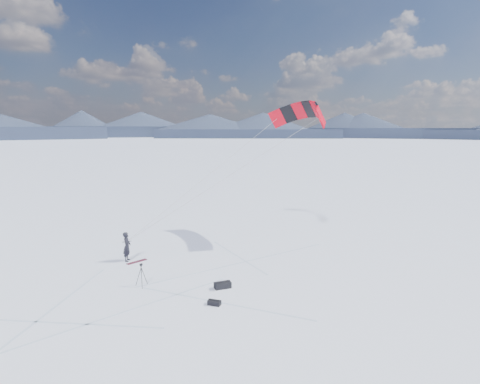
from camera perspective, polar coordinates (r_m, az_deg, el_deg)
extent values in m
plane|color=white|center=(21.69, -11.66, -12.92)|extent=(1800.00, 1800.00, 0.00)
cube|color=#1C2737|center=(336.95, 19.84, 7.76)|extent=(150.19, 119.71, 6.00)
cone|color=#1C2737|center=(336.91, 19.86, 8.27)|extent=(88.58, 88.58, 8.00)
cube|color=#1C2737|center=(339.53, 1.75, 8.30)|extent=(156.46, 80.45, 6.00)
cone|color=#1C2737|center=(339.50, 1.76, 8.81)|extent=(77.75, 77.75, 8.00)
cube|color=#1C2737|center=(340.11, -16.26, 7.95)|extent=(153.20, 57.23, 6.00)
cone|color=#1C2737|center=(340.08, -16.28, 8.45)|extent=(69.07, 69.07, 8.00)
cube|color=#A7B9D3|center=(18.78, -27.84, -17.44)|extent=(6.00, 0.12, 0.01)
cube|color=#A7B9D3|center=(20.42, -21.27, -14.80)|extent=(3.52, 7.29, 0.01)
cube|color=#A7B9D3|center=(22.32, -15.87, -12.43)|extent=(6.45, 7.79, 0.01)
cube|color=#A7B9D3|center=(24.40, -11.43, -10.36)|extent=(11.66, 3.07, 0.01)
cube|color=#A7B9D3|center=(19.18, -6.05, -15.81)|extent=(1.27, 5.91, 0.01)
cube|color=#A7B9D3|center=(21.47, -2.03, -12.95)|extent=(6.52, 4.83, 0.01)
imported|color=black|center=(25.86, -15.70, -9.40)|extent=(0.55, 0.73, 1.81)
cube|color=maroon|center=(25.50, -14.46, -9.57)|extent=(1.23, 0.95, 0.04)
cylinder|color=black|center=(21.71, -13.44, -11.53)|extent=(0.32, 0.23, 1.02)
cylinder|color=black|center=(21.70, -14.24, -11.57)|extent=(0.35, 0.18, 1.02)
cylinder|color=black|center=(21.46, -13.81, -11.79)|extent=(0.06, 0.37, 1.02)
cylinder|color=black|center=(21.50, -13.87, -10.77)|extent=(0.03, 0.03, 0.33)
cube|color=black|center=(21.43, -13.89, -10.22)|extent=(0.09, 0.09, 0.05)
cube|color=black|center=(21.40, -13.90, -10.00)|extent=(0.15, 0.14, 0.10)
cylinder|color=black|center=(21.48, -13.89, -9.93)|extent=(0.07, 0.10, 0.07)
cube|color=black|center=(20.93, -2.48, -13.10)|extent=(0.90, 0.54, 0.32)
cylinder|color=black|center=(20.86, -2.49, -12.65)|extent=(0.80, 0.22, 0.08)
cube|color=black|center=(19.16, -3.69, -15.44)|extent=(0.66, 0.55, 0.22)
cylinder|color=black|center=(19.11, -3.69, -15.09)|extent=(0.52, 0.35, 0.07)
cube|color=red|center=(27.01, 11.40, 10.46)|extent=(1.17, 1.02, 1.53)
cube|color=black|center=(27.94, 11.33, 11.08)|extent=(0.96, 1.13, 1.43)
cube|color=red|center=(28.89, 10.75, 11.44)|extent=(0.78, 1.15, 1.30)
cube|color=black|center=(29.78, 9.75, 11.53)|extent=(0.99, 1.15, 1.17)
cube|color=red|center=(30.54, 8.45, 11.37)|extent=(1.19, 1.08, 1.30)
cube|color=black|center=(31.12, 6.94, 10.97)|extent=(1.35, 0.95, 1.43)
cube|color=red|center=(31.48, 5.35, 10.39)|extent=(1.47, 0.75, 1.53)
cylinder|color=#96979E|center=(25.23, -1.88, 2.13)|extent=(12.50, 0.43, 7.58)
cylinder|color=#96979E|center=(27.70, -4.16, 2.74)|extent=(11.17, 5.66, 7.58)
cylinder|color=black|center=(25.51, -15.81, -6.81)|extent=(0.54, 0.17, 0.03)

